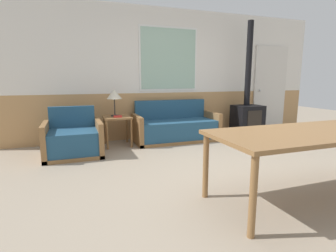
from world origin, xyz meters
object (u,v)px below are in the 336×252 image
object	(u,v)px
table_lamp	(114,95)
couch	(176,128)
armchair	(73,141)
side_table	(117,122)
wood_stove	(247,111)
dining_table	(314,136)

from	to	relation	value
table_lamp	couch	bearing A→B (deg)	-3.60
couch	armchair	world-z (taller)	couch
side_table	wood_stove	size ratio (longest dim) A/B	0.23
couch	wood_stove	bearing A→B (deg)	-2.36
armchair	dining_table	size ratio (longest dim) A/B	0.41
couch	dining_table	size ratio (longest dim) A/B	0.78
armchair	table_lamp	bearing A→B (deg)	25.16
couch	table_lamp	distance (m)	1.41
couch	armchair	bearing A→B (deg)	-167.91
armchair	table_lamp	size ratio (longest dim) A/B	1.78
side_table	dining_table	distance (m)	3.33
armchair	side_table	world-z (taller)	armchair
dining_table	wood_stove	distance (m)	3.17
dining_table	wood_stove	size ratio (longest dim) A/B	0.89
side_table	couch	bearing A→B (deg)	0.53
side_table	wood_stove	bearing A→B (deg)	-1.16
wood_stove	couch	bearing A→B (deg)	177.64
table_lamp	wood_stove	bearing A→B (deg)	-2.88
armchair	side_table	distance (m)	0.92
couch	armchair	size ratio (longest dim) A/B	1.87
side_table	table_lamp	world-z (taller)	table_lamp
couch	dining_table	xyz separation A→B (m)	(0.37, -2.95, 0.41)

